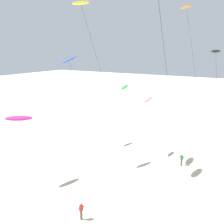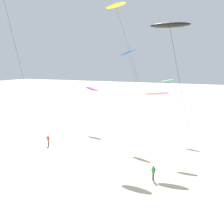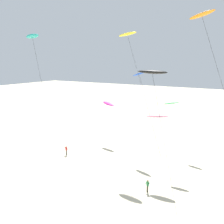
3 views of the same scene
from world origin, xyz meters
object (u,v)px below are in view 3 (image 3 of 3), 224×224
kite_orange (202,17)px  kite_blue (139,75)px  kite_yellow (128,35)px  kite_flyer_nearest (66,150)px  kite_magenta (109,104)px  kite_white (188,113)px  kite_teal (32,37)px  kite_pink (157,116)px  kite_green (171,104)px  kite_flyer_middle (148,186)px  kite_black (152,73)px

kite_orange → kite_blue: bearing=137.2°
kite_yellow → kite_orange: bearing=-32.3°
kite_flyer_nearest → kite_blue: bearing=42.9°
kite_magenta → kite_white: bearing=1.9°
kite_teal → kite_yellow: kite_yellow is taller
kite_pink → kite_green: (0.78, 4.03, 1.24)m
kite_white → kite_yellow: bearing=-152.6°
kite_magenta → kite_flyer_middle: (14.63, -14.50, -6.97)m
kite_yellow → kite_magenta: 14.87m
kite_blue → kite_green: (7.20, -4.15, -3.98)m
kite_magenta → kite_flyer_nearest: bearing=-102.9°
kite_white → kite_flyer_middle: (-1.17, -15.02, -6.74)m
kite_yellow → kite_black: (9.55, -13.23, -5.37)m
kite_orange → kite_black: kite_orange is taller
kite_yellow → kite_green: 13.39m
kite_pink → kite_flyer_middle: size_ratio=5.52×
kite_magenta → kite_white: size_ratio=1.07×
kite_teal → kite_yellow: size_ratio=0.94×
kite_flyer_nearest → kite_flyer_middle: (17.04, -3.96, 0.00)m
kite_white → kite_flyer_middle: kite_white is taller
kite_pink → kite_orange: (5.57, -2.94, 12.10)m
kite_black → kite_white: (-0.11, 18.12, -7.57)m
kite_blue → kite_black: size_ratio=0.95×
kite_pink → kite_green: size_ratio=0.88×
kite_magenta → kite_flyer_nearest: size_ratio=5.04×
kite_blue → kite_white: 10.78m
kite_magenta → kite_white: kite_magenta is taller
kite_green → kite_blue: bearing=150.1°
kite_green → kite_white: 6.71m
kite_green → kite_magenta: 15.75m
kite_yellow → kite_white: bearing=27.4°
kite_green → kite_magenta: (-14.56, 5.61, -2.19)m
kite_green → kite_flyer_middle: kite_green is taller
kite_pink → kite_green: kite_green is taller
kite_pink → kite_yellow: (-7.40, 5.26, 11.77)m
kite_yellow → kite_magenta: (-6.37, 4.37, -12.71)m
kite_teal → kite_white: (17.38, 17.66, -11.93)m
kite_yellow → kite_flyer_nearest: kite_yellow is taller
kite_black → kite_pink: bearing=105.1°
kite_black → kite_white: size_ratio=1.98×
kite_yellow → kite_black: size_ratio=1.37×
kite_pink → kite_blue: size_ratio=0.62×
kite_yellow → kite_blue: kite_yellow is taller
kite_blue → kite_orange: bearing=-42.8°
kite_white → kite_black: bearing=-89.7°
kite_pink → kite_magenta: bearing=145.0°
kite_pink → kite_orange: size_ratio=0.43×
kite_black → kite_flyer_nearest: bearing=158.9°
kite_pink → kite_white: (2.03, 10.16, -1.18)m
kite_green → kite_magenta: bearing=158.9°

